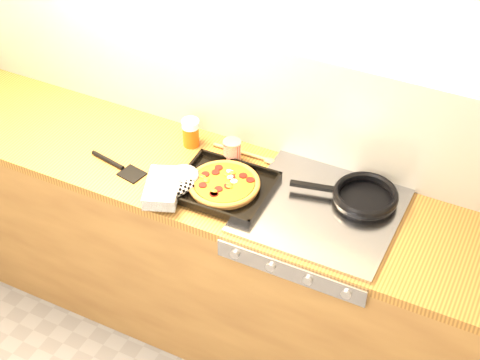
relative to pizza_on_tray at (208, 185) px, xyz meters
The scene contains 9 objects.
room_shell 0.44m from the pizza_on_tray, 88.66° to the left, with size 3.20×3.20×3.20m.
counter_run 0.50m from the pizza_on_tray, 84.35° to the left, with size 3.20×0.62×0.90m.
stovetop 0.47m from the pizza_on_tray, 11.70° to the left, with size 0.60×0.56×0.02m, color #9C9CA1.
pizza_on_tray is the anchor object (origin of this frame).
frying_pan 0.63m from the pizza_on_tray, 20.13° to the left, with size 0.46×0.31×0.04m.
tomato_can 0.22m from the pizza_on_tray, 90.32° to the left, with size 0.10×0.10×0.11m.
juice_glass 0.33m from the pizza_on_tray, 130.99° to the left, with size 0.09×0.09×0.13m.
wooden_spoon 0.30m from the pizza_on_tray, 79.62° to the left, with size 0.30×0.04×0.02m.
black_spatula 0.42m from the pizza_on_tray, behind, with size 0.29×0.11×0.02m.
Camera 1 is at (1.12, -0.97, 2.87)m, focal length 55.00 mm.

